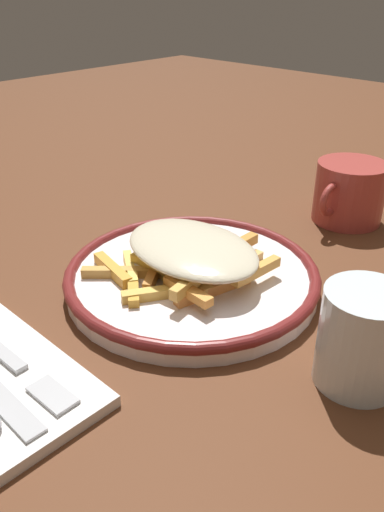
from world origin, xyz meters
TOP-DOWN VIEW (x-y plane):
  - ground_plane at (0.00, 0.00)m, footprint 2.60×2.60m
  - plate at (0.00, 0.00)m, footprint 0.28×0.28m
  - fries_heap at (0.00, 0.00)m, footprint 0.18×0.19m
  - fork at (0.21, -0.02)m, footprint 0.02×0.18m
  - water_glass at (0.01, 0.21)m, footprint 0.07×0.07m
  - coffee_mug at (-0.28, 0.03)m, footprint 0.12×0.10m

SIDE VIEW (x-z plane):
  - ground_plane at x=0.00m, z-range 0.00..0.00m
  - fork at x=0.21m, z-range 0.01..0.02m
  - plate at x=0.00m, z-range 0.00..0.03m
  - coffee_mug at x=-0.28m, z-range 0.00..0.08m
  - fries_heap at x=0.00m, z-range 0.02..0.06m
  - water_glass at x=0.01m, z-range 0.00..0.09m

